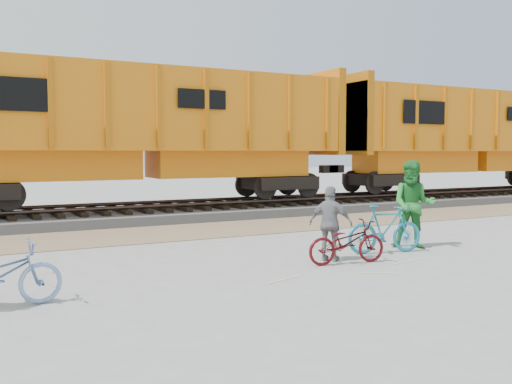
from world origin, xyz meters
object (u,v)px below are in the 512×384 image
bicycle_maroon (347,242)px  person_woman (331,224)px  hopper_car_center (143,127)px  bicycle_teal (385,229)px  person_man (413,204)px  hopper_car_right (468,134)px

bicycle_maroon → person_woman: size_ratio=1.08×
hopper_car_center → bicycle_teal: bearing=-72.8°
hopper_car_center → bicycle_teal: (2.68, -8.63, -2.48)m
person_woman → hopper_car_center: bearing=-31.2°
person_man → person_woman: bearing=-125.2°
hopper_car_center → person_man: 9.41m
hopper_car_center → bicycle_teal: 9.37m
hopper_car_center → hopper_car_right: bearing=0.0°
person_man → person_woman: 2.60m
bicycle_maroon → hopper_car_center: bearing=15.7°
hopper_car_center → bicycle_maroon: 9.63m
hopper_car_right → bicycle_teal: (-12.32, -8.63, -2.48)m
bicycle_teal → hopper_car_right: bearing=-43.2°
person_woman → bicycle_maroon: bearing=155.7°
hopper_car_center → person_woman: hopper_car_center is taller
hopper_car_center → person_man: bearing=-66.4°
hopper_car_center → bicycle_maroon: hopper_car_center is taller
person_man → bicycle_teal: bearing=-122.0°
hopper_car_center → hopper_car_right: 15.00m
bicycle_maroon → person_woman: (-0.10, 0.40, 0.33)m
person_man → hopper_car_right: bearing=83.3°
person_man → hopper_car_center: bearing=160.2°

